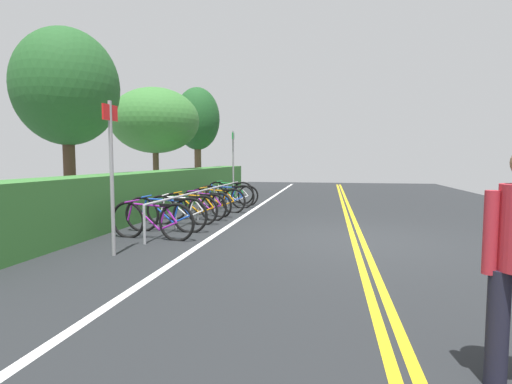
# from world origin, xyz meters

# --- Properties ---
(ground_plane) EXTENTS (37.25, 11.73, 0.05)m
(ground_plane) POSITION_xyz_m (0.00, 0.00, -0.03)
(ground_plane) COLOR #232628
(centre_line_yellow_inner) EXTENTS (33.52, 0.10, 0.00)m
(centre_line_yellow_inner) POSITION_xyz_m (0.00, -0.08, 0.00)
(centre_line_yellow_inner) COLOR gold
(centre_line_yellow_inner) RESTS_ON ground_plane
(centre_line_yellow_outer) EXTENTS (33.52, 0.10, 0.00)m
(centre_line_yellow_outer) POSITION_xyz_m (0.00, 0.08, 0.00)
(centre_line_yellow_outer) COLOR gold
(centre_line_yellow_outer) RESTS_ON ground_plane
(bike_lane_stripe_white) EXTENTS (33.52, 0.12, 0.00)m
(bike_lane_stripe_white) POSITION_xyz_m (0.00, 2.77, 0.00)
(bike_lane_stripe_white) COLOR white
(bike_lane_stripe_white) RESTS_ON ground_plane
(bike_rack) EXTENTS (7.42, 0.05, 0.72)m
(bike_rack) POSITION_xyz_m (2.63, 3.77, 0.55)
(bike_rack) COLOR #9EA0A5
(bike_rack) RESTS_ON ground_plane
(bicycle_0) EXTENTS (0.46, 1.78, 0.75)m
(bicycle_0) POSITION_xyz_m (-0.60, 3.83, 0.35)
(bicycle_0) COLOR black
(bicycle_0) RESTS_ON ground_plane
(bicycle_1) EXTENTS (0.46, 1.81, 0.78)m
(bicycle_1) POSITION_xyz_m (0.17, 3.88, 0.37)
(bicycle_1) COLOR black
(bicycle_1) RESTS_ON ground_plane
(bicycle_2) EXTENTS (0.46, 1.68, 0.74)m
(bicycle_2) POSITION_xyz_m (1.11, 3.88, 0.34)
(bicycle_2) COLOR black
(bicycle_2) RESTS_ON ground_plane
(bicycle_3) EXTENTS (0.46, 1.75, 0.72)m
(bicycle_3) POSITION_xyz_m (1.85, 3.86, 0.34)
(bicycle_3) COLOR black
(bicycle_3) RESTS_ON ground_plane
(bicycle_4) EXTENTS (0.67, 1.62, 0.70)m
(bicycle_4) POSITION_xyz_m (2.62, 3.80, 0.33)
(bicycle_4) COLOR black
(bicycle_4) RESTS_ON ground_plane
(bicycle_5) EXTENTS (0.46, 1.74, 0.74)m
(bicycle_5) POSITION_xyz_m (3.39, 3.70, 0.34)
(bicycle_5) COLOR black
(bicycle_5) RESTS_ON ground_plane
(bicycle_6) EXTENTS (0.61, 1.75, 0.77)m
(bicycle_6) POSITION_xyz_m (4.30, 3.68, 0.36)
(bicycle_6) COLOR black
(bicycle_6) RESTS_ON ground_plane
(bicycle_7) EXTENTS (0.67, 1.67, 0.71)m
(bicycle_7) POSITION_xyz_m (4.98, 3.65, 0.33)
(bicycle_7) COLOR black
(bicycle_7) RESTS_ON ground_plane
(bicycle_8) EXTENTS (0.46, 1.73, 0.79)m
(bicycle_8) POSITION_xyz_m (5.75, 3.90, 0.37)
(bicycle_8) COLOR black
(bicycle_8) RESTS_ON ground_plane
(sign_post_near) EXTENTS (0.36, 0.06, 2.40)m
(sign_post_near) POSITION_xyz_m (-1.92, 3.87, 1.44)
(sign_post_near) COLOR gray
(sign_post_near) RESTS_ON ground_plane
(sign_post_far) EXTENTS (0.36, 0.06, 2.53)m
(sign_post_far) POSITION_xyz_m (6.68, 4.01, 1.51)
(sign_post_far) COLOR gray
(sign_post_far) RESTS_ON ground_plane
(hedge_backdrop) EXTENTS (16.37, 0.94, 1.17)m
(hedge_backdrop) POSITION_xyz_m (4.13, 5.43, 0.58)
(hedge_backdrop) COLOR #387533
(hedge_backdrop) RESTS_ON ground_plane
(tree_mid) EXTENTS (2.52, 2.52, 4.70)m
(tree_mid) POSITION_xyz_m (1.41, 6.94, 3.26)
(tree_mid) COLOR #473323
(tree_mid) RESTS_ON ground_plane
(tree_far_right) EXTENTS (3.12, 3.12, 4.03)m
(tree_far_right) POSITION_xyz_m (5.89, 6.67, 2.87)
(tree_far_right) COLOR brown
(tree_far_right) RESTS_ON ground_plane
(tree_extra) EXTENTS (2.04, 2.04, 4.79)m
(tree_extra) POSITION_xyz_m (10.27, 6.57, 3.33)
(tree_extra) COLOR brown
(tree_extra) RESTS_ON ground_plane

